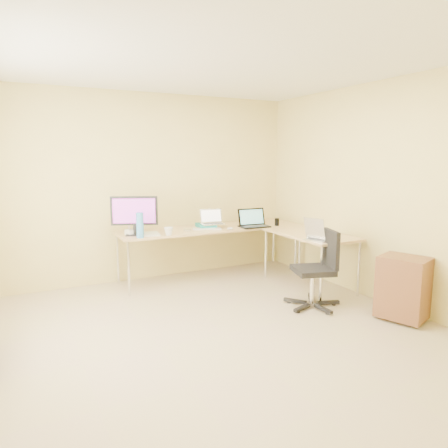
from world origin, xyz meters
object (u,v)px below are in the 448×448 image
laptop_center (213,217)px  mug (169,231)px  desk_main (211,252)px  desk_return (309,260)px  office_chair (313,265)px  monitor (134,216)px  cabinet (403,287)px  water_bottle (140,225)px  laptop_black (255,218)px  keyboard (207,229)px  desk_fan (129,222)px  laptop_return (320,231)px

laptop_center → mug: size_ratio=2.89×
desk_main → mug: (-0.74, -0.30, 0.42)m
desk_return → office_chair: 0.79m
monitor → cabinet: (2.25, -2.29, -0.62)m
water_bottle → laptop_black: bearing=1.7°
laptop_black → keyboard: bearing=173.0°
desk_fan → keyboard: bearing=-18.9°
laptop_return → office_chair: bearing=111.8°
laptop_black → office_chair: laptop_black is taller
monitor → keyboard: size_ratio=1.51×
monitor → mug: monitor is taller
mug → desk_fan: size_ratio=0.42×
monitor → laptop_center: monitor is taller
office_chair → monitor: bearing=154.4°
desk_fan → desk_main: bearing=-11.6°
laptop_center → laptop_return: (0.77, -1.38, -0.04)m
laptop_center → office_chair: size_ratio=0.36×
office_chair → mug: bearing=150.8°
laptop_center → cabinet: laptop_center is taller
laptop_center → laptop_black: bearing=-10.8°
desk_return → desk_main: bearing=134.3°
desk_main → mug: mug is taller
desk_return → keyboard: keyboard is taller
monitor → desk_return: bearing=-0.6°
keyboard → water_bottle: (-1.00, -0.18, 0.15)m
mug → desk_fan: desk_fan is taller
office_chair → water_bottle: bearing=158.2°
laptop_return → desk_fan: bearing=31.9°
monitor → laptop_black: bearing=17.6°
desk_return → laptop_return: 0.67m
laptop_return → cabinet: laptop_return is taller
desk_main → monitor: monitor is taller
mug → keyboard: bearing=16.1°
desk_fan → laptop_return: desk_fan is taller
desk_return → laptop_center: size_ratio=4.00×
desk_return → mug: size_ratio=11.58×
keyboard → laptop_center: bearing=52.1°
monitor → office_chair: (1.65, -1.54, -0.48)m
desk_main → laptop_center: bearing=-87.3°
laptop_center → mug: 0.79m
cabinet → water_bottle: bearing=117.2°
laptop_black → keyboard: 0.71m
monitor → desk_fan: bearing=112.7°
laptop_return → cabinet: size_ratio=0.52×
desk_return → laptop_center: laptop_center is taller
laptop_center → laptop_black: (0.57, -0.20, -0.03)m
keyboard → desk_main: bearing=66.8°
water_bottle → laptop_return: (1.89, -1.13, -0.05)m
monitor → cabinet: size_ratio=0.90×
monitor → cabinet: monitor is taller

